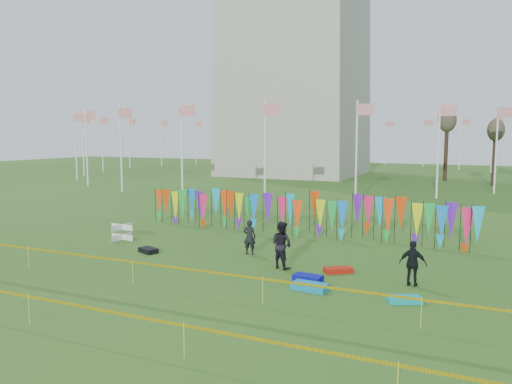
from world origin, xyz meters
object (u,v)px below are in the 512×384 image
at_px(box_kite, 122,232).
at_px(person_right, 413,264).
at_px(person_mid, 282,245).
at_px(kite_bag_turquoise, 310,287).
at_px(kite_bag_black, 148,250).
at_px(kite_bag_red, 338,270).
at_px(person_left, 250,237).
at_px(kite_bag_blue, 308,278).
at_px(kite_bag_teal, 404,299).

distance_m(box_kite, person_right, 14.58).
xyz_separation_m(person_mid, kite_bag_turquoise, (1.94, -2.26, -0.83)).
bearing_deg(kite_bag_black, box_kite, 149.68).
height_order(kite_bag_red, kite_bag_black, kite_bag_black).
relative_size(person_right, kite_bag_red, 1.50).
relative_size(person_mid, person_right, 1.18).
xyz_separation_m(person_mid, kite_bag_red, (2.25, 0.28, -0.85)).
xyz_separation_m(person_mid, person_right, (5.09, -0.30, -0.14)).
distance_m(box_kite, kite_bag_black, 3.36).
xyz_separation_m(person_left, kite_bag_blue, (3.69, -2.82, -0.67)).
height_order(box_kite, kite_bag_blue, box_kite).
xyz_separation_m(person_right, kite_bag_blue, (-3.55, -0.95, -0.70)).
height_order(person_left, person_right, person_right).
relative_size(kite_bag_blue, kite_bag_black, 1.13).
height_order(box_kite, kite_bag_black, box_kite).
bearing_deg(box_kite, kite_bag_red, -6.59).
height_order(kite_bag_black, kite_bag_teal, kite_bag_black).
bearing_deg(person_mid, person_right, -163.83).
height_order(kite_bag_turquoise, kite_bag_black, kite_bag_turquoise).
bearing_deg(kite_bag_blue, person_mid, 140.87).
distance_m(person_right, kite_bag_blue, 3.75).
bearing_deg(kite_bag_blue, kite_bag_teal, -15.41).
xyz_separation_m(kite_bag_turquoise, kite_bag_blue, (-0.41, 1.01, -0.01)).
distance_m(person_right, kite_bag_red, 2.98).
xyz_separation_m(kite_bag_black, kite_bag_teal, (11.56, -2.16, -0.01)).
relative_size(person_left, kite_bag_teal, 1.49).
xyz_separation_m(kite_bag_turquoise, kite_bag_black, (-8.41, 2.19, -0.01)).
bearing_deg(person_right, kite_bag_black, 1.04).
bearing_deg(kite_bag_teal, kite_bag_blue, 164.59).
bearing_deg(person_left, kite_bag_turquoise, 128.38).
relative_size(box_kite, kite_bag_red, 0.76).
relative_size(kite_bag_red, kite_bag_teal, 1.03).
bearing_deg(box_kite, kite_bag_black, -30.32).
bearing_deg(kite_bag_black, person_right, -1.11).
height_order(person_left, person_mid, person_mid).
bearing_deg(kite_bag_black, kite_bag_blue, -8.39).
distance_m(kite_bag_blue, kite_bag_black, 8.08).
bearing_deg(box_kite, person_mid, -9.82).
xyz_separation_m(person_left, kite_bag_turquoise, (4.10, -3.83, -0.66)).
bearing_deg(kite_bag_teal, kite_bag_red, 138.56).
distance_m(box_kite, person_left, 7.21).
bearing_deg(kite_bag_turquoise, person_left, 136.94).
distance_m(box_kite, kite_bag_red, 11.69).
height_order(person_mid, kite_bag_turquoise, person_mid).
relative_size(kite_bag_turquoise, kite_bag_teal, 1.16).
height_order(person_mid, kite_bag_red, person_mid).
xyz_separation_m(person_right, kite_bag_black, (-11.55, 0.22, -0.70)).
distance_m(kite_bag_red, kite_bag_teal, 3.79).
height_order(person_right, kite_bag_blue, person_right).
distance_m(kite_bag_blue, kite_bag_red, 1.69).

